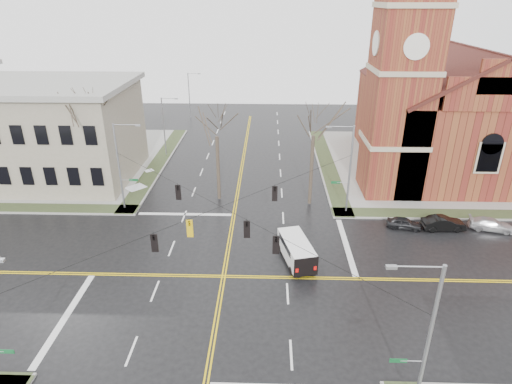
{
  "coord_description": "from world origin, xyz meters",
  "views": [
    {
      "loc": [
        3.42,
        -27.95,
        20.22
      ],
      "look_at": [
        2.39,
        6.0,
        4.66
      ],
      "focal_mm": 30.0,
      "sensor_mm": 36.0,
      "label": 1
    }
  ],
  "objects_px": {
    "parked_car_c": "(491,224)",
    "cargo_van": "(296,248)",
    "signal_pole_se": "(426,336)",
    "streetlight_north_a": "(165,124)",
    "signal_pole_ne": "(348,167)",
    "parked_car_a": "(404,223)",
    "church": "(443,102)",
    "streetlight_north_b": "(190,94)",
    "tree_nw_far": "(88,116)",
    "tree_nw_near": "(217,132)",
    "signal_pole_nw": "(120,165)",
    "tree_ne": "(314,131)",
    "parked_car_b": "(443,223)"
  },
  "relations": [
    {
      "from": "tree_nw_near",
      "to": "tree_ne",
      "type": "xyz_separation_m",
      "value": [
        9.76,
        -0.93,
        0.49
      ]
    },
    {
      "from": "church",
      "to": "tree_nw_far",
      "type": "relative_size",
      "value": 2.15
    },
    {
      "from": "church",
      "to": "signal_pole_se",
      "type": "bearing_deg",
      "value": -110.33
    },
    {
      "from": "church",
      "to": "tree_ne",
      "type": "height_order",
      "value": "church"
    },
    {
      "from": "parked_car_b",
      "to": "tree_ne",
      "type": "distance_m",
      "value": 15.18
    },
    {
      "from": "parked_car_c",
      "to": "tree_nw_near",
      "type": "relative_size",
      "value": 0.38
    },
    {
      "from": "church",
      "to": "streetlight_north_b",
      "type": "distance_m",
      "value": 42.53
    },
    {
      "from": "signal_pole_ne",
      "to": "parked_car_c",
      "type": "height_order",
      "value": "signal_pole_ne"
    },
    {
      "from": "tree_nw_near",
      "to": "tree_ne",
      "type": "distance_m",
      "value": 9.82
    },
    {
      "from": "church",
      "to": "streetlight_north_a",
      "type": "xyz_separation_m",
      "value": [
        -35.42,
        3.22,
        -3.97
      ]
    },
    {
      "from": "signal_pole_ne",
      "to": "parked_car_b",
      "type": "xyz_separation_m",
      "value": [
        8.8,
        -3.36,
        -4.29
      ]
    },
    {
      "from": "signal_pole_ne",
      "to": "streetlight_north_b",
      "type": "distance_m",
      "value": 42.61
    },
    {
      "from": "streetlight_north_a",
      "to": "tree_ne",
      "type": "xyz_separation_m",
      "value": [
        18.54,
        -14.81,
        3.63
      ]
    },
    {
      "from": "parked_car_a",
      "to": "tree_ne",
      "type": "xyz_separation_m",
      "value": [
        -8.59,
        4.92,
        7.55
      ]
    },
    {
      "from": "parked_car_c",
      "to": "cargo_van",
      "type": "bearing_deg",
      "value": 121.05
    },
    {
      "from": "signal_pole_se",
      "to": "streetlight_north_a",
      "type": "xyz_separation_m",
      "value": [
        -21.97,
        39.5,
        -0.48
      ]
    },
    {
      "from": "parked_car_a",
      "to": "tree_nw_far",
      "type": "distance_m",
      "value": 32.89
    },
    {
      "from": "tree_nw_far",
      "to": "tree_nw_near",
      "type": "distance_m",
      "value": 12.99
    },
    {
      "from": "signal_pole_se",
      "to": "parked_car_a",
      "type": "xyz_separation_m",
      "value": [
        5.16,
        19.77,
        -4.4
      ]
    },
    {
      "from": "streetlight_north_a",
      "to": "tree_nw_near",
      "type": "distance_m",
      "value": 16.72
    },
    {
      "from": "signal_pole_ne",
      "to": "parked_car_a",
      "type": "distance_m",
      "value": 7.51
    },
    {
      "from": "parked_car_a",
      "to": "tree_nw_near",
      "type": "relative_size",
      "value": 0.31
    },
    {
      "from": "streetlight_north_b",
      "to": "cargo_van",
      "type": "height_order",
      "value": "streetlight_north_b"
    },
    {
      "from": "parked_car_a",
      "to": "church",
      "type": "bearing_deg",
      "value": -13.72
    },
    {
      "from": "signal_pole_ne",
      "to": "parked_car_a",
      "type": "height_order",
      "value": "signal_pole_ne"
    },
    {
      "from": "church",
      "to": "signal_pole_nw",
      "type": "xyz_separation_m",
      "value": [
        -36.09,
        -13.28,
        -3.48
      ]
    },
    {
      "from": "tree_nw_near",
      "to": "streetlight_north_a",
      "type": "bearing_deg",
      "value": 122.3
    },
    {
      "from": "tree_nw_near",
      "to": "signal_pole_nw",
      "type": "bearing_deg",
      "value": -164.52
    },
    {
      "from": "church",
      "to": "streetlight_north_b",
      "type": "xyz_separation_m",
      "value": [
        -35.42,
        23.22,
        -3.97
      ]
    },
    {
      "from": "streetlight_north_a",
      "to": "cargo_van",
      "type": "relative_size",
      "value": 1.48
    },
    {
      "from": "cargo_van",
      "to": "tree_nw_far",
      "type": "bearing_deg",
      "value": 137.13
    },
    {
      "from": "signal_pole_nw",
      "to": "tree_ne",
      "type": "relative_size",
      "value": 0.8
    },
    {
      "from": "church",
      "to": "signal_pole_nw",
      "type": "bearing_deg",
      "value": -159.79
    },
    {
      "from": "signal_pole_ne",
      "to": "tree_nw_near",
      "type": "distance_m",
      "value": 13.72
    },
    {
      "from": "tree_nw_far",
      "to": "signal_pole_se",
      "type": "bearing_deg",
      "value": -44.14
    },
    {
      "from": "streetlight_north_b",
      "to": "streetlight_north_a",
      "type": "bearing_deg",
      "value": -90.0
    },
    {
      "from": "signal_pole_ne",
      "to": "streetlight_north_a",
      "type": "xyz_separation_m",
      "value": [
        -21.97,
        16.5,
        -0.48
      ]
    },
    {
      "from": "church",
      "to": "cargo_van",
      "type": "height_order",
      "value": "church"
    },
    {
      "from": "tree_nw_far",
      "to": "parked_car_a",
      "type": "bearing_deg",
      "value": -10.06
    },
    {
      "from": "parked_car_b",
      "to": "tree_nw_near",
      "type": "xyz_separation_m",
      "value": [
        -22.0,
        5.98,
        6.95
      ]
    },
    {
      "from": "cargo_van",
      "to": "tree_nw_far",
      "type": "relative_size",
      "value": 0.42
    },
    {
      "from": "streetlight_north_b",
      "to": "parked_car_b",
      "type": "height_order",
      "value": "streetlight_north_b"
    },
    {
      "from": "tree_nw_near",
      "to": "signal_pole_se",
      "type": "bearing_deg",
      "value": -62.74
    },
    {
      "from": "streetlight_north_b",
      "to": "tree_nw_far",
      "type": "height_order",
      "value": "tree_nw_far"
    },
    {
      "from": "streetlight_north_a",
      "to": "cargo_van",
      "type": "height_order",
      "value": "streetlight_north_a"
    },
    {
      "from": "signal_pole_nw",
      "to": "parked_car_a",
      "type": "height_order",
      "value": "signal_pole_nw"
    },
    {
      "from": "signal_pole_nw",
      "to": "church",
      "type": "bearing_deg",
      "value": 20.21
    },
    {
      "from": "cargo_van",
      "to": "tree_nw_near",
      "type": "bearing_deg",
      "value": 109.41
    },
    {
      "from": "cargo_van",
      "to": "parked_car_c",
      "type": "bearing_deg",
      "value": 2.92
    },
    {
      "from": "church",
      "to": "tree_ne",
      "type": "distance_m",
      "value": 20.48
    }
  ]
}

